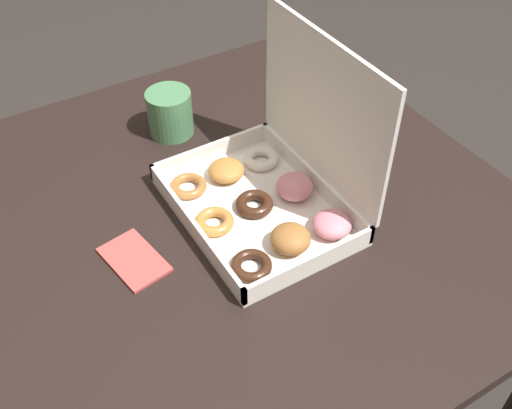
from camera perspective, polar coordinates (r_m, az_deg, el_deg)
ground_plane at (r=1.72m, az=-1.41°, el=-18.01°), size 8.00×8.00×0.00m
dining_table at (r=1.19m, az=-1.94°, el=-3.49°), size 1.02×1.00×0.73m
donut_box at (r=1.09m, az=2.04°, el=2.23°), size 0.36×0.27×0.32m
coffee_mug at (r=1.29m, az=-8.12°, el=8.72°), size 0.10×0.10×0.10m
paper_napkin at (r=1.05m, az=-11.54°, el=-5.17°), size 0.14×0.10×0.01m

